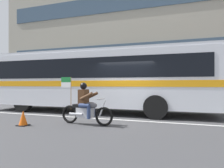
{
  "coord_description": "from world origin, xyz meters",
  "views": [
    {
      "loc": [
        2.48,
        -8.81,
        1.51
      ],
      "look_at": [
        -0.52,
        -0.26,
        1.51
      ],
      "focal_mm": 32.78,
      "sensor_mm": 36.0,
      "label": 1
    }
  ],
  "objects_px": {
    "motorcycle_with_rider": "(86,107)",
    "fire_hydrant": "(222,102)",
    "transit_bus": "(95,77)",
    "traffic_cone": "(23,118)"
  },
  "relations": [
    {
      "from": "motorcycle_with_rider",
      "to": "fire_hydrant",
      "type": "xyz_separation_m",
      "value": [
        5.4,
        5.57,
        -0.15
      ]
    },
    {
      "from": "motorcycle_with_rider",
      "to": "traffic_cone",
      "type": "relative_size",
      "value": 3.99
    },
    {
      "from": "transit_bus",
      "to": "fire_hydrant",
      "type": "xyz_separation_m",
      "value": [
        6.41,
        2.41,
        -1.37
      ]
    },
    {
      "from": "motorcycle_with_rider",
      "to": "traffic_cone",
      "type": "height_order",
      "value": "motorcycle_with_rider"
    },
    {
      "from": "transit_bus",
      "to": "traffic_cone",
      "type": "height_order",
      "value": "transit_bus"
    },
    {
      "from": "traffic_cone",
      "to": "transit_bus",
      "type": "bearing_deg",
      "value": 75.73
    },
    {
      "from": "motorcycle_with_rider",
      "to": "fire_hydrant",
      "type": "relative_size",
      "value": 2.93
    },
    {
      "from": "transit_bus",
      "to": "fire_hydrant",
      "type": "bearing_deg",
      "value": 20.57
    },
    {
      "from": "motorcycle_with_rider",
      "to": "traffic_cone",
      "type": "xyz_separation_m",
      "value": [
        -2.06,
        -0.92,
        -0.41
      ]
    },
    {
      "from": "transit_bus",
      "to": "motorcycle_with_rider",
      "type": "bearing_deg",
      "value": -72.19
    }
  ]
}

